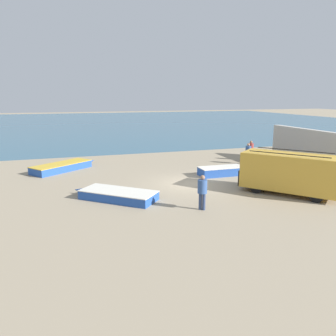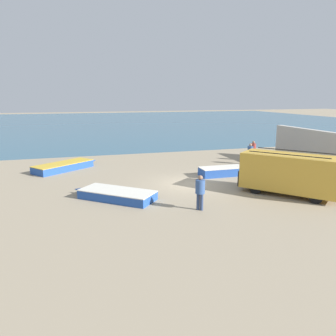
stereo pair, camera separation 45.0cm
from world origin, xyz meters
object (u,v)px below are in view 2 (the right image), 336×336
(fisherman_0, at_px, (250,152))
(fisherman_1, at_px, (200,189))
(parked_van, at_px, (289,173))
(fishing_rowboat_1, at_px, (65,166))
(fishing_rowboat_2, at_px, (115,194))
(fishing_rowboat_0, at_px, (224,171))
(fisherman_2, at_px, (253,149))

(fisherman_0, relative_size, fisherman_1, 0.98)
(parked_van, relative_size, fisherman_1, 3.01)
(fishing_rowboat_1, bearing_deg, fisherman_1, -97.52)
(fishing_rowboat_1, height_order, fishing_rowboat_2, fishing_rowboat_1)
(fishing_rowboat_1, distance_m, fisherman_1, 13.07)
(parked_van, xyz_separation_m, fishing_rowboat_0, (-1.44, 5.23, -0.97))
(fisherman_0, height_order, fisherman_1, fisherman_1)
(fisherman_0, bearing_deg, fisherman_2, 166.63)
(parked_van, xyz_separation_m, fisherman_2, (3.35, 9.42, -0.24))
(fisherman_1, xyz_separation_m, fisherman_2, (9.16, 10.42, -0.02))
(fishing_rowboat_1, distance_m, fisherman_2, 15.67)
(parked_van, xyz_separation_m, fisherman_0, (2.25, 8.04, -0.24))
(parked_van, height_order, fisherman_0, parked_van)
(fishing_rowboat_0, bearing_deg, fisherman_2, 40.99)
(fisherman_1, bearing_deg, fishing_rowboat_0, 2.49)
(parked_van, height_order, fishing_rowboat_2, parked_van)
(fisherman_1, bearing_deg, fisherman_2, -3.80)
(parked_van, distance_m, fisherman_2, 10.00)
(fishing_rowboat_1, relative_size, fisherman_0, 2.90)
(parked_van, relative_size, fishing_rowboat_0, 1.36)
(fisherman_0, distance_m, fisherman_1, 12.12)
(fishing_rowboat_0, xyz_separation_m, fisherman_0, (3.69, 2.81, 0.74))
(fisherman_2, bearing_deg, fisherman_1, 2.32)
(fishing_rowboat_2, distance_m, fisherman_1, 4.86)
(parked_van, height_order, fishing_rowboat_1, parked_van)
(fisherman_1, bearing_deg, fishing_rowboat_1, 67.23)
(fishing_rowboat_1, relative_size, fisherman_1, 2.86)
(fishing_rowboat_1, height_order, fisherman_2, fisherman_2)
(fishing_rowboat_2, relative_size, fisherman_0, 2.60)
(fishing_rowboat_0, xyz_separation_m, fisherman_1, (-4.37, -6.24, 0.75))
(fishing_rowboat_0, bearing_deg, fisherman_1, -125.18)
(fishing_rowboat_1, bearing_deg, fishing_rowboat_2, -109.27)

